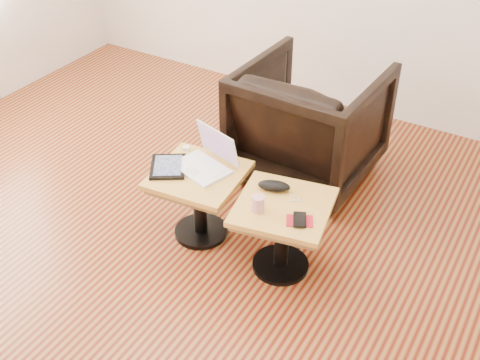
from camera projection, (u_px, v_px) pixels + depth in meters
The scene contains 11 objects.
room_shell at pixel (124, 32), 2.67m from camera, with size 4.52×4.52×2.71m.
side_table_left at pixel (199, 189), 3.43m from camera, with size 0.53×0.53×0.44m.
side_table_right at pixel (283, 221), 3.20m from camera, with size 0.57×0.57×0.44m.
laptop at pixel (206, 160), 3.39m from camera, with size 0.37×0.34×0.22m.
tablet at pixel (168, 166), 3.40m from camera, with size 0.29×0.31×0.02m.
charging_adapter at pixel (186, 148), 3.55m from camera, with size 0.04×0.04×0.02m, color white.
glasses_case at pixel (274, 186), 3.22m from camera, with size 0.18×0.08×0.06m, color black.
striped_cup at pixel (258, 204), 3.07m from camera, with size 0.07×0.07×0.08m, color #C23960.
earbuds_tangle at pixel (295, 199), 3.16m from camera, with size 0.07×0.04×0.01m.
phone_on_sleeve at pixel (300, 220), 3.01m from camera, with size 0.16×0.14×0.02m.
armchair at pixel (310, 122), 3.92m from camera, with size 0.84×0.86×0.79m, color black.
Camera 1 is at (1.75, -1.94, 2.37)m, focal length 45.00 mm.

